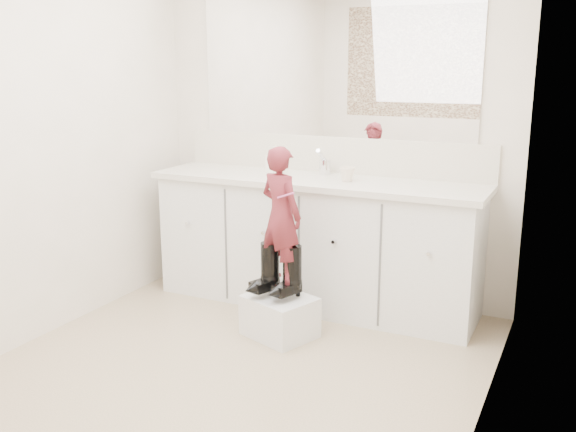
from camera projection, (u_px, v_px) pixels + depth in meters
The scene contains 16 objects.
floor at pixel (224, 377), 3.44m from camera, with size 3.00×3.00×0.00m, color #847956.
wall_back at pixel (332, 128), 4.47m from camera, with size 2.60×2.60×0.00m, color beige.
wall_left at pixel (27, 141), 3.71m from camera, with size 3.00×3.00×0.00m, color beige.
wall_right at pixel (491, 174), 2.61m from camera, with size 3.00×3.00×0.00m, color beige.
vanity_cabinet at pixel (315, 244), 4.41m from camera, with size 2.20×0.55×0.85m, color silver.
countertop at pixel (315, 181), 4.29m from camera, with size 2.28×0.58×0.04m, color beige.
backsplash at pixel (331, 154), 4.50m from camera, with size 2.28×0.03×0.25m, color beige.
mirror at pixel (333, 63), 4.36m from camera, with size 2.00×0.02×1.00m, color white.
faucet at pixel (325, 167), 4.42m from camera, with size 0.08×0.08×0.10m, color silver.
cup at pixel (347, 174), 4.16m from camera, with size 0.10×0.10×0.10m, color beige.
soap_bottle at pixel (274, 160), 4.43m from camera, with size 0.09×0.09×0.19m, color white.
step_stool at pixel (280, 316), 3.93m from camera, with size 0.39×0.33×0.25m, color silver.
boot_left at pixel (270, 269), 3.92m from camera, with size 0.12×0.22×0.33m, color black, non-canonical shape.
boot_right at pixel (292, 272), 3.85m from camera, with size 0.12×0.22×0.33m, color black, non-canonical shape.
toddler at pixel (281, 215), 3.80m from camera, with size 0.30×0.20×0.82m, color #AA3445.
toothbrush at pixel (286, 195), 3.67m from camera, with size 0.01×0.01×0.14m, color #CC4F90.
Camera 1 is at (1.67, -2.68, 1.64)m, focal length 40.00 mm.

